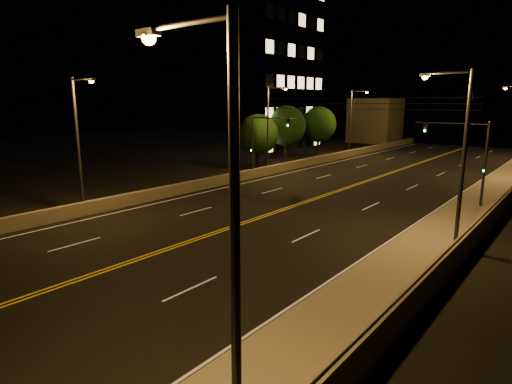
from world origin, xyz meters
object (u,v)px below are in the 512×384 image
Objects in this scene: streetlight_6 at (352,118)px; tree_2 at (318,124)px; tree_1 at (286,126)px; streetlight_4 at (80,137)px; traffic_signal_left at (260,140)px; building_tower at (229,42)px; streetlight_0 at (224,227)px; traffic_signal_right at (470,154)px; streetlight_1 at (459,149)px; streetlight_5 at (270,124)px; tree_0 at (258,134)px.

tree_2 is at bearing -163.01° from streetlight_6.
streetlight_4 is at bearing -81.07° from tree_1.
building_tower is at bearing 138.52° from traffic_signal_left.
streetlight_6 is at bearing 113.27° from streetlight_0.
streetlight_4 is 1.46× the size of traffic_signal_left.
traffic_signal_right is (-1.51, 27.50, -1.33)m from streetlight_0.
building_tower reaches higher than streetlight_0.
tree_1 is at bearing -92.64° from tree_2.
streetlight_6 is 4.85m from tree_2.
streetlight_0 reaches higher than tree_1.
streetlight_4 is at bearing -137.75° from traffic_signal_right.
traffic_signal_left is at bearing 180.00° from traffic_signal_right.
streetlight_4 is at bearing -63.01° from building_tower.
streetlight_1 is 22.85m from streetlight_4.
tree_2 is at bearing 96.66° from streetlight_4.
streetlight_0 is 1.00× the size of streetlight_4.
streetlight_5 is 1.46× the size of traffic_signal_left.
streetlight_0 is 48.48m from tree_1.
streetlight_6 is 1.46× the size of tree_0.
streetlight_0 is 59.95m from building_tower.
streetlight_0 reaches higher than tree_2.
traffic_signal_right is (-1.51, 10.21, -1.33)m from streetlight_1.
tree_1 is at bearing 138.40° from streetlight_1.
streetlight_0 is 40.97m from tree_0.
tree_2 is (13.12, 4.36, -11.79)m from building_tower.
traffic_signal_left is 0.88× the size of tree_1.
streetlight_5 is 4.08m from tree_0.
streetlight_4 is at bearing -82.14° from tree_0.
streetlight_6 is at bearing 92.84° from traffic_signal_left.
streetlight_6 is at bearing 131.71° from traffic_signal_right.
streetlight_4 is at bearing -90.00° from streetlight_5.
tree_0 is (-4.33, 5.20, -0.00)m from traffic_signal_left.
traffic_signal_left is at bearing -70.15° from streetlight_5.
streetlight_5 is 1.29× the size of tree_1.
traffic_signal_left is (-20.33, 27.50, -1.33)m from streetlight_0.
streetlight_0 is at bearing -54.96° from streetlight_5.
streetlight_5 is (-21.44, 13.28, 0.00)m from streetlight_1.
streetlight_5 is 11.28m from tree_1.
streetlight_4 reaches higher than tree_2.
streetlight_0 is at bearing -90.00° from streetlight_1.
streetlight_5 is (0.00, 21.18, 0.00)m from streetlight_4.
streetlight_4 is at bearing -90.00° from streetlight_6.
streetlight_6 is 1.29× the size of tree_1.
traffic_signal_left is at bearing -65.44° from tree_1.
streetlight_5 is at bearing 125.04° from streetlight_0.
traffic_signal_left is 0.90× the size of tree_2.
tree_2 reaches higher than traffic_signal_right.
traffic_signal_left is 27.89m from building_tower.
streetlight_5 is at bearing -75.71° from tree_2.
streetlight_0 is 17.29m from streetlight_1.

